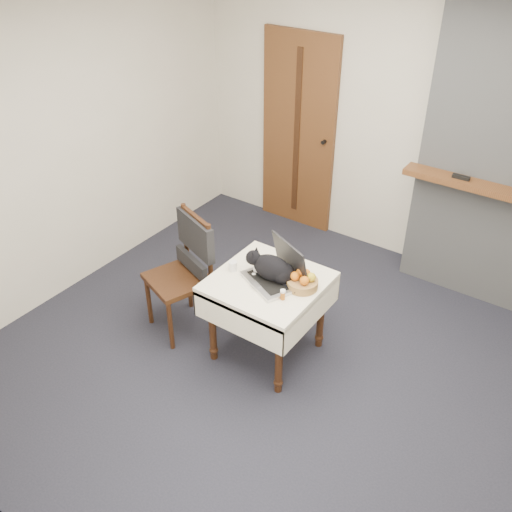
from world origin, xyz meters
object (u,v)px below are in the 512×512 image
Objects in this scene: fruit_basket at (303,281)px; chair at (188,258)px; cat at (273,269)px; door at (298,134)px; cream_jar at (233,266)px; side_table at (268,292)px; laptop at (278,271)px; pill_bottle at (283,295)px.

chair is at bearing -172.69° from fruit_basket.
cat reaches higher than fruit_basket.
cat is (0.95, -1.89, -0.20)m from door.
fruit_basket is at bearing 27.64° from chair.
chair reaches higher than cream_jar.
laptop is at bearing 37.27° from side_table.
laptop is (0.06, 0.04, 0.19)m from side_table.
pill_bottle is (1.14, -2.05, -0.26)m from door.
pill_bottle is at bearing -24.01° from laptop.
door reaches higher than side_table.
side_table is 1.53× the size of laptop.
pill_bottle is 0.94m from chair.
pill_bottle is (0.21, -0.13, 0.15)m from side_table.
laptop reaches higher than fruit_basket.
cat is at bearing -63.30° from door.
laptop is 2.24× the size of fruit_basket.
door reaches higher than cream_jar.
side_table is 0.21m from cat.
chair is (-0.97, -0.12, -0.10)m from fruit_basket.
fruit_basket is (0.25, 0.07, 0.16)m from side_table.
cream_jar is (-0.29, -0.04, 0.15)m from side_table.
cat is 2.05× the size of fruit_basket.
pill_bottle is (0.15, -0.17, -0.03)m from laptop.
chair is at bearing -178.40° from cream_jar.
chair reaches higher than fruit_basket.
cat is at bearing 26.60° from chair.
cat is (0.03, 0.03, 0.21)m from side_table.
pill_bottle is 0.20m from fruit_basket.
cream_jar is 0.55m from fruit_basket.
laptop is 0.50× the size of chair.
cat is 0.77m from chair.
cream_jar is at bearing -71.92° from door.
cream_jar is at bearing -171.17° from side_table.
fruit_basket is at bearing 15.18° from side_table.
side_table is 0.31m from fruit_basket.
side_table is 1.68× the size of cat.
door is at bearing 108.47° from cat.
door is at bearing 108.08° from cream_jar.
fruit_basket is at bearing 11.83° from cream_jar.
chair is at bearing -147.97° from laptop.
pill_bottle is at bearing -9.85° from cream_jar.
side_table is 10.57× the size of cream_jar.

